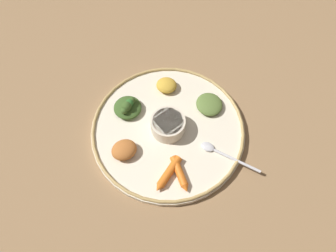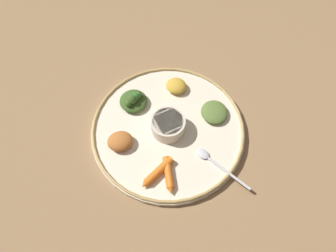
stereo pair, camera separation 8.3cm
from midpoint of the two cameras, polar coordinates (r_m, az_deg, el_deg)
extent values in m
plane|color=olive|center=(0.86, 2.76, -1.23)|extent=(2.40, 2.40, 0.00)
cylinder|color=beige|center=(0.85, 2.78, -0.99)|extent=(0.39, 0.39, 0.02)
torus|color=tan|center=(0.84, 2.81, -0.65)|extent=(0.39, 0.39, 0.01)
cylinder|color=beige|center=(0.82, 2.87, -0.07)|extent=(0.09, 0.09, 0.04)
cylinder|color=#99471E|center=(0.81, 2.92, 0.54)|extent=(0.08, 0.08, 0.01)
ellipsoid|color=silver|center=(0.82, 8.93, -5.03)|extent=(0.04, 0.04, 0.01)
cylinder|color=silver|center=(0.81, 13.39, -8.23)|extent=(0.09, 0.09, 0.01)
ellipsoid|color=#385623|center=(0.87, -3.29, 4.09)|extent=(0.10, 0.10, 0.02)
sphere|color=#385623|center=(0.85, -3.51, 4.34)|extent=(0.03, 0.03, 0.03)
sphere|color=#385623|center=(0.86, -2.40, 5.16)|extent=(0.02, 0.02, 0.02)
sphere|color=#385623|center=(0.85, -4.09, 3.64)|extent=(0.02, 0.02, 0.02)
sphere|color=#2D6628|center=(0.86, -2.89, 4.82)|extent=(0.02, 0.02, 0.02)
cylinder|color=orange|center=(0.78, 1.50, -8.00)|extent=(0.07, 0.07, 0.02)
cone|color=orange|center=(0.77, -1.03, -10.41)|extent=(0.02, 0.02, 0.02)
cylinder|color=orange|center=(0.78, 3.10, -8.27)|extent=(0.08, 0.02, 0.02)
cone|color=orange|center=(0.77, 3.65, -11.42)|extent=(0.02, 0.02, 0.02)
ellipsoid|color=gold|center=(0.90, 4.08, 6.70)|extent=(0.07, 0.07, 0.03)
ellipsoid|color=#B2662D|center=(0.81, -5.40, -2.89)|extent=(0.06, 0.07, 0.03)
ellipsoid|color=#567033|center=(0.87, 10.70, 2.13)|extent=(0.08, 0.08, 0.02)
camera|label=1|loc=(0.04, -87.13, 5.23)|focal=35.37mm
camera|label=2|loc=(0.04, 92.87, -5.23)|focal=35.37mm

